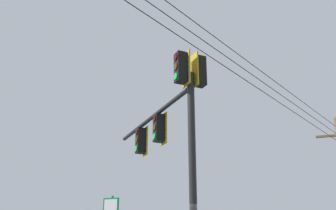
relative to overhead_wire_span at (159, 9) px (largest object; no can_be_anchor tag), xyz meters
name	(u,v)px	position (x,y,z in m)	size (l,w,h in m)	color
signal_mast_assembly	(172,128)	(0.15, 2.27, -2.65)	(3.41, 5.30, 6.77)	black
overhead_wire_span	(159,9)	(0.00, 0.00, 0.00)	(16.81, 26.54, 1.17)	black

